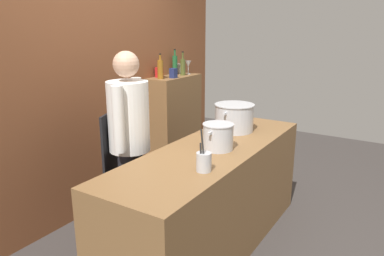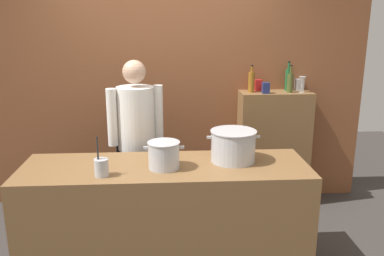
{
  "view_description": "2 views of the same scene",
  "coord_description": "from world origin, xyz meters",
  "px_view_note": "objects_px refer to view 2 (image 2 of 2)",
  "views": [
    {
      "loc": [
        -2.45,
        -1.35,
        1.84
      ],
      "look_at": [
        0.18,
        0.3,
        0.98
      ],
      "focal_mm": 34.23,
      "sensor_mm": 36.0,
      "label": 1
    },
    {
      "loc": [
        0.02,
        -2.98,
        2.0
      ],
      "look_at": [
        0.23,
        0.37,
        1.1
      ],
      "focal_mm": 37.79,
      "sensor_mm": 36.0,
      "label": 2
    }
  ],
  "objects_px": {
    "spice_tin_red": "(258,85)",
    "stockpot_large": "(233,146)",
    "wine_bottle_green": "(288,79)",
    "wine_glass_tall": "(302,81)",
    "wine_bottle_amber": "(251,82)",
    "spice_tin_silver": "(299,85)",
    "spice_tin_navy": "(266,88)",
    "stockpot_small": "(164,155)",
    "utensil_crock": "(101,167)",
    "chef": "(136,135)",
    "wine_bottle_olive": "(290,82)"
  },
  "relations": [
    {
      "from": "stockpot_large",
      "to": "wine_bottle_olive",
      "type": "bearing_deg",
      "value": 54.55
    },
    {
      "from": "stockpot_small",
      "to": "utensil_crock",
      "type": "xyz_separation_m",
      "value": [
        -0.45,
        -0.14,
        -0.04
      ]
    },
    {
      "from": "stockpot_small",
      "to": "wine_bottle_olive",
      "type": "xyz_separation_m",
      "value": [
        1.32,
        1.21,
        0.36
      ]
    },
    {
      "from": "spice_tin_silver",
      "to": "wine_bottle_amber",
      "type": "bearing_deg",
      "value": -169.19
    },
    {
      "from": "utensil_crock",
      "to": "wine_bottle_green",
      "type": "xyz_separation_m",
      "value": [
        1.79,
        1.47,
        0.42
      ]
    },
    {
      "from": "wine_bottle_amber",
      "to": "utensil_crock",
      "type": "bearing_deg",
      "value": -134.77
    },
    {
      "from": "wine_bottle_green",
      "to": "spice_tin_silver",
      "type": "height_order",
      "value": "wine_bottle_green"
    },
    {
      "from": "spice_tin_silver",
      "to": "spice_tin_red",
      "type": "height_order",
      "value": "same"
    },
    {
      "from": "stockpot_large",
      "to": "wine_glass_tall",
      "type": "bearing_deg",
      "value": 50.36
    },
    {
      "from": "wine_glass_tall",
      "to": "spice_tin_red",
      "type": "height_order",
      "value": "wine_glass_tall"
    },
    {
      "from": "chef",
      "to": "wine_bottle_amber",
      "type": "xyz_separation_m",
      "value": [
        1.18,
        0.55,
        0.41
      ]
    },
    {
      "from": "stockpot_large",
      "to": "wine_bottle_green",
      "type": "height_order",
      "value": "wine_bottle_green"
    },
    {
      "from": "stockpot_large",
      "to": "utensil_crock",
      "type": "xyz_separation_m",
      "value": [
        -1.01,
        -0.26,
        -0.06
      ]
    },
    {
      "from": "stockpot_large",
      "to": "spice_tin_red",
      "type": "distance_m",
      "value": 1.33
    },
    {
      "from": "chef",
      "to": "stockpot_large",
      "type": "xyz_separation_m",
      "value": [
        0.81,
        -0.57,
        0.06
      ]
    },
    {
      "from": "stockpot_small",
      "to": "wine_bottle_green",
      "type": "xyz_separation_m",
      "value": [
        1.34,
        1.34,
        0.38
      ]
    },
    {
      "from": "stockpot_large",
      "to": "wine_bottle_amber",
      "type": "relative_size",
      "value": 1.49
    },
    {
      "from": "wine_glass_tall",
      "to": "spice_tin_red",
      "type": "bearing_deg",
      "value": 164.13
    },
    {
      "from": "spice_tin_navy",
      "to": "chef",
      "type": "bearing_deg",
      "value": -160.58
    },
    {
      "from": "spice_tin_navy",
      "to": "spice_tin_red",
      "type": "xyz_separation_m",
      "value": [
        -0.04,
        0.17,
        0.0
      ]
    },
    {
      "from": "utensil_crock",
      "to": "wine_glass_tall",
      "type": "bearing_deg",
      "value": 35.3
    },
    {
      "from": "stockpot_small",
      "to": "wine_bottle_amber",
      "type": "distance_m",
      "value": 1.6
    },
    {
      "from": "wine_bottle_amber",
      "to": "wine_glass_tall",
      "type": "height_order",
      "value": "wine_bottle_amber"
    },
    {
      "from": "chef",
      "to": "wine_bottle_green",
      "type": "xyz_separation_m",
      "value": [
        1.6,
        0.64,
        0.42
      ]
    },
    {
      "from": "stockpot_small",
      "to": "wine_bottle_olive",
      "type": "relative_size",
      "value": 1.07
    },
    {
      "from": "wine_bottle_olive",
      "to": "wine_glass_tall",
      "type": "height_order",
      "value": "wine_bottle_olive"
    },
    {
      "from": "utensil_crock",
      "to": "spice_tin_navy",
      "type": "relative_size",
      "value": 2.64
    },
    {
      "from": "utensil_crock",
      "to": "spice_tin_navy",
      "type": "xyz_separation_m",
      "value": [
        1.51,
        1.3,
        0.35
      ]
    },
    {
      "from": "stockpot_large",
      "to": "wine_glass_tall",
      "type": "relative_size",
      "value": 2.57
    },
    {
      "from": "wine_bottle_olive",
      "to": "spice_tin_red",
      "type": "bearing_deg",
      "value": 157.23
    },
    {
      "from": "utensil_crock",
      "to": "wine_glass_tall",
      "type": "relative_size",
      "value": 1.79
    },
    {
      "from": "wine_glass_tall",
      "to": "utensil_crock",
      "type": "bearing_deg",
      "value": -144.7
    },
    {
      "from": "spice_tin_red",
      "to": "utensil_crock",
      "type": "bearing_deg",
      "value": -134.9
    },
    {
      "from": "wine_bottle_amber",
      "to": "spice_tin_navy",
      "type": "xyz_separation_m",
      "value": [
        0.13,
        -0.09,
        -0.06
      ]
    },
    {
      "from": "wine_bottle_green",
      "to": "spice_tin_red",
      "type": "xyz_separation_m",
      "value": [
        -0.32,
        0.0,
        -0.06
      ]
    },
    {
      "from": "wine_glass_tall",
      "to": "wine_bottle_green",
      "type": "bearing_deg",
      "value": 133.35
    },
    {
      "from": "stockpot_large",
      "to": "spice_tin_navy",
      "type": "bearing_deg",
      "value": 64.18
    },
    {
      "from": "utensil_crock",
      "to": "wine_bottle_amber",
      "type": "relative_size",
      "value": 1.04
    },
    {
      "from": "utensil_crock",
      "to": "wine_bottle_green",
      "type": "height_order",
      "value": "wine_bottle_green"
    },
    {
      "from": "utensil_crock",
      "to": "wine_bottle_olive",
      "type": "relative_size",
      "value": 1.03
    },
    {
      "from": "wine_bottle_amber",
      "to": "wine_bottle_olive",
      "type": "distance_m",
      "value": 0.4
    },
    {
      "from": "spice_tin_navy",
      "to": "spice_tin_red",
      "type": "relative_size",
      "value": 0.95
    },
    {
      "from": "chef",
      "to": "stockpot_small",
      "type": "bearing_deg",
      "value": 88.57
    },
    {
      "from": "spice_tin_silver",
      "to": "spice_tin_navy",
      "type": "height_order",
      "value": "spice_tin_silver"
    },
    {
      "from": "chef",
      "to": "stockpot_large",
      "type": "bearing_deg",
      "value": 123.13
    },
    {
      "from": "spice_tin_red",
      "to": "stockpot_large",
      "type": "bearing_deg",
      "value": -110.89
    },
    {
      "from": "stockpot_large",
      "to": "wine_bottle_amber",
      "type": "bearing_deg",
      "value": 71.87
    },
    {
      "from": "spice_tin_red",
      "to": "wine_bottle_olive",
      "type": "bearing_deg",
      "value": -22.77
    },
    {
      "from": "spice_tin_red",
      "to": "wine_glass_tall",
      "type": "bearing_deg",
      "value": -15.87
    },
    {
      "from": "stockpot_large",
      "to": "wine_glass_tall",
      "type": "xyz_separation_m",
      "value": [
        0.9,
        1.09,
        0.35
      ]
    }
  ]
}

